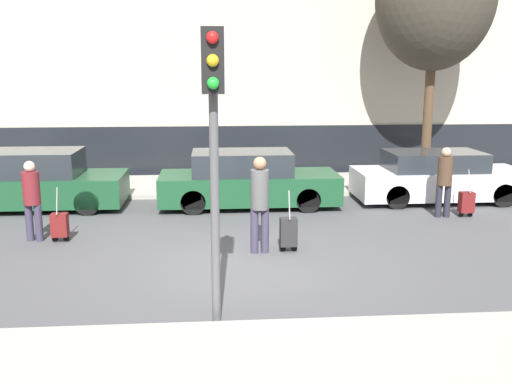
% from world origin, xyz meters
% --- Properties ---
extents(ground_plane, '(80.00, 80.00, 0.00)m').
position_xyz_m(ground_plane, '(0.00, 0.00, 0.00)').
color(ground_plane, '#4C4C4F').
extents(sidewalk_near, '(28.00, 2.50, 0.12)m').
position_xyz_m(sidewalk_near, '(0.00, -3.75, 0.06)').
color(sidewalk_near, '#A39E93').
rests_on(sidewalk_near, ground_plane).
extents(sidewalk_far, '(28.00, 3.00, 0.12)m').
position_xyz_m(sidewalk_far, '(0.00, 7.00, 0.06)').
color(sidewalk_far, '#A39E93').
rests_on(sidewalk_far, ground_plane).
extents(building_facade, '(28.00, 2.51, 9.64)m').
position_xyz_m(building_facade, '(0.00, 10.43, 4.81)').
color(building_facade, '#B7AD99').
rests_on(building_facade, ground_plane).
extents(parked_car_0, '(4.07, 1.82, 1.46)m').
position_xyz_m(parked_car_0, '(-4.87, 4.73, 0.68)').
color(parked_car_0, '#194728').
rests_on(parked_car_0, ground_plane).
extents(parked_car_1, '(4.49, 1.72, 1.41)m').
position_xyz_m(parked_car_1, '(0.31, 4.54, 0.66)').
color(parked_car_1, '#194728').
rests_on(parked_car_1, ground_plane).
extents(parked_car_2, '(4.42, 1.72, 1.32)m').
position_xyz_m(parked_car_2, '(5.35, 4.73, 0.63)').
color(parked_car_2, silver).
rests_on(parked_car_2, ground_plane).
extents(pedestrian_left, '(0.34, 0.34, 1.64)m').
position_xyz_m(pedestrian_left, '(-4.18, 1.86, 0.93)').
color(pedestrian_left, '#383347').
rests_on(pedestrian_left, ground_plane).
extents(trolley_left, '(0.34, 0.29, 1.13)m').
position_xyz_m(trolley_left, '(-3.64, 1.73, 0.35)').
color(trolley_left, maroon).
rests_on(trolley_left, ground_plane).
extents(pedestrian_center, '(0.35, 0.34, 1.84)m').
position_xyz_m(pedestrian_center, '(0.31, 0.73, 1.05)').
color(pedestrian_center, '#383347').
rests_on(pedestrian_center, ground_plane).
extents(trolley_center, '(0.34, 0.29, 1.20)m').
position_xyz_m(trolley_center, '(0.86, 0.75, 0.39)').
color(trolley_center, '#262628').
rests_on(trolley_center, ground_plane).
extents(pedestrian_right, '(0.35, 0.34, 1.65)m').
position_xyz_m(pedestrian_right, '(4.83, 3.09, 0.94)').
color(pedestrian_right, '#23232D').
rests_on(pedestrian_right, ground_plane).
extents(trolley_right, '(0.34, 0.29, 1.14)m').
position_xyz_m(trolley_right, '(5.38, 3.03, 0.36)').
color(trolley_right, maroon).
rests_on(trolley_right, ground_plane).
extents(traffic_light, '(0.28, 0.47, 3.91)m').
position_xyz_m(traffic_light, '(-0.54, -2.36, 2.78)').
color(traffic_light, '#515154').
rests_on(traffic_light, ground_plane).
extents(parked_bicycle, '(1.77, 0.06, 0.96)m').
position_xyz_m(parked_bicycle, '(5.51, 6.90, 0.49)').
color(parked_bicycle, black).
rests_on(parked_bicycle, sidewalk_far).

